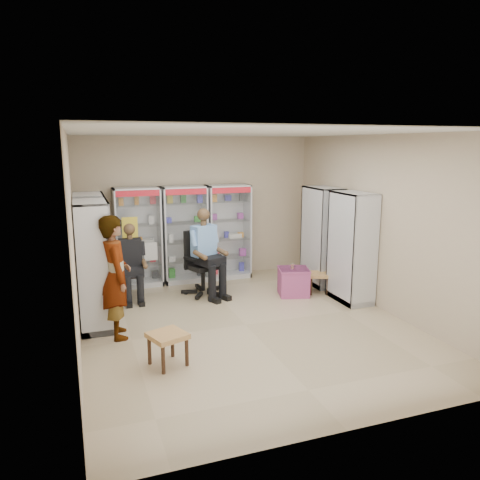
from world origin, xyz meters
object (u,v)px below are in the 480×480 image
object	(u,v)px
cabinet_back_left	(138,237)
cabinet_left_near	(94,266)
cabinet_back_mid	(185,234)
office_chair	(203,263)
cabinet_back_right	(228,232)
pink_trunk	(293,282)
cabinet_right_far	(322,236)
woven_stool_a	(318,283)
standing_man	(116,277)
woven_stool_b	(168,349)
seated_shopkeeper	(203,255)
cabinet_right_near	(352,247)
wooden_chair	(131,273)
cabinet_left_far	(92,251)

from	to	relation	value
cabinet_back_left	cabinet_left_near	bearing A→B (deg)	-114.61
cabinet_back_mid	office_chair	distance (m)	1.05
cabinet_back_left	office_chair	xyz separation A→B (m)	(1.07, -0.96, -0.38)
cabinet_left_near	cabinet_back_right	bearing A→B (deg)	125.65
pink_trunk	cabinet_back_right	bearing A→B (deg)	116.14
cabinet_right_far	office_chair	distance (m)	2.49
office_chair	woven_stool_a	size ratio (longest dim) A/B	3.11
office_chair	pink_trunk	size ratio (longest dim) A/B	2.28
cabinet_right_far	standing_man	distance (m)	4.40
cabinet_left_near	woven_stool_b	distance (m)	2.00
office_chair	pink_trunk	world-z (taller)	office_chair
cabinet_left_near	office_chair	bearing A→B (deg)	118.00
cabinet_left_near	woven_stool_a	world-z (taller)	cabinet_left_near
cabinet_right_far	woven_stool_a	xyz separation A→B (m)	(-0.33, -0.51, -0.80)
cabinet_right_far	seated_shopkeeper	bearing A→B (deg)	87.29
cabinet_right_far	cabinet_left_near	bearing A→B (deg)	101.41
cabinet_back_right	cabinet_right_far	size ratio (longest dim) A/B	1.00
cabinet_right_near	cabinet_left_near	world-z (taller)	same
wooden_chair	seated_shopkeeper	distance (m)	1.39
cabinet_back_left	woven_stool_a	distance (m)	3.68
pink_trunk	cabinet_right_near	bearing A→B (deg)	-36.69
office_chair	cabinet_left_near	bearing A→B (deg)	-173.49
cabinet_back_mid	standing_man	distance (m)	2.98
cabinet_left_near	office_chair	distance (m)	2.30
cabinet_left_far	cabinet_left_near	size ratio (longest dim) A/B	1.00
cabinet_back_left	seated_shopkeeper	xyz separation A→B (m)	(1.07, -1.01, -0.22)
standing_man	woven_stool_a	bearing A→B (deg)	-80.49
cabinet_right_near	cabinet_left_near	distance (m)	4.46
cabinet_left_far	cabinet_back_left	bearing A→B (deg)	135.00
cabinet_back_mid	cabinet_left_near	size ratio (longest dim) A/B	1.00
cabinet_back_left	cabinet_left_far	world-z (taller)	same
cabinet_back_left	standing_man	world-z (taller)	cabinet_back_left
cabinet_left_far	woven_stool_a	size ratio (longest dim) A/B	5.06
seated_shopkeeper	cabinet_back_right	bearing A→B (deg)	29.36
cabinet_back_left	seated_shopkeeper	size ratio (longest dim) A/B	1.28
seated_shopkeeper	standing_man	xyz separation A→B (m)	(-1.72, -1.49, 0.14)
cabinet_back_right	cabinet_left_near	size ratio (longest dim) A/B	1.00
cabinet_right_far	cabinet_back_left	bearing A→B (deg)	72.25
cabinet_back_left	cabinet_back_right	size ratio (longest dim) A/B	1.00
cabinet_left_far	woven_stool_b	distance (m)	2.98
woven_stool_b	cabinet_right_far	bearing A→B (deg)	35.01
cabinet_right_near	cabinet_left_near	bearing A→B (deg)	87.43
woven_stool_a	cabinet_left_far	bearing A→B (deg)	170.23
pink_trunk	woven_stool_b	distance (m)	3.51
cabinet_back_mid	seated_shopkeeper	xyz separation A→B (m)	(0.12, -1.01, -0.22)
cabinet_back_mid	cabinet_left_far	size ratio (longest dim) A/B	1.00
woven_stool_a	standing_man	bearing A→B (deg)	-167.32
wooden_chair	cabinet_back_mid	bearing A→B (deg)	31.31
wooden_chair	woven_stool_b	bearing A→B (deg)	-87.63
cabinet_back_left	cabinet_right_near	size ratio (longest dim) A/B	1.00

